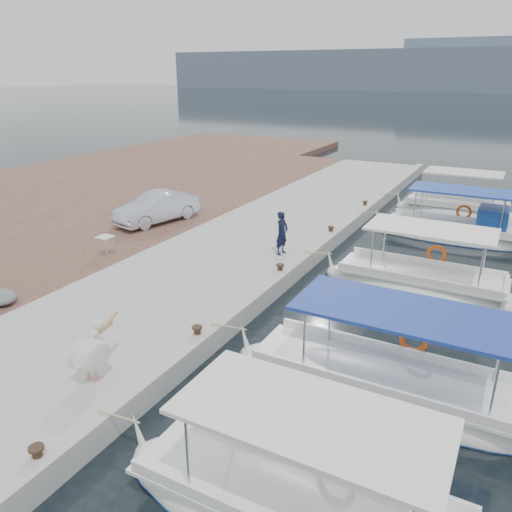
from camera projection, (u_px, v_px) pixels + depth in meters
The scene contains 14 objects.
ground at pixel (269, 305), 15.95m from camera, with size 400.00×400.00×0.00m, color black.
concrete_quay at pixel (259, 240), 21.32m from camera, with size 6.00×40.00×0.50m, color #A3A39D.
quay_curb at pixel (321, 243), 19.98m from camera, with size 0.44×40.00×0.12m, color #AFA99B.
cobblestone_strip at pixel (166, 224), 23.53m from camera, with size 4.00×40.00×0.50m, color brown.
land_backing at pixel (23, 200), 27.96m from camera, with size 16.00×60.00×0.48m, color brown.
fishing_caique_b at pixel (387, 391), 11.51m from camera, with size 7.83×2.26×2.83m.
fishing_caique_c at pixel (419, 286), 17.07m from camera, with size 6.76×2.24×2.83m.
fishing_caique_d at pixel (454, 234), 22.23m from camera, with size 7.03×2.18×2.83m.
fishing_caique_e at pixel (455, 212), 26.06m from camera, with size 6.22×2.34×2.83m.
mooring_bollards at pixel (280, 268), 17.10m from camera, with size 0.28×20.28×0.33m.
pelican at pixel (91, 353), 11.09m from camera, with size 0.73×1.66×1.28m.
fisherman at pixel (282, 233), 18.71m from camera, with size 0.60×0.39×1.65m, color black.
parked_car at pixel (157, 208), 22.75m from camera, with size 1.43×4.09×1.35m, color silver.
folding_table at pixel (105, 242), 18.71m from camera, with size 0.55×0.55×0.73m.
Camera 1 is at (6.42, -12.89, 7.07)m, focal length 35.00 mm.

